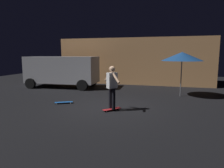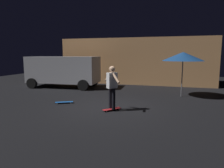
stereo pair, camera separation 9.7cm
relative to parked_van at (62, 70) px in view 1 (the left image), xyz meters
name	(u,v)px [view 1 (the left image)]	position (x,y,z in m)	size (l,w,h in m)	color
ground_plane	(109,107)	(4.53, -4.24, -1.16)	(28.00, 28.00, 0.00)	black
low_building	(136,61)	(4.28, 3.81, 0.51)	(11.14, 3.10, 3.35)	tan
parked_van	(62,70)	(0.00, 0.00, 0.00)	(4.71, 2.45, 2.03)	#B2B2B7
patio_umbrella	(182,56)	(7.46, -1.04, 0.91)	(2.10, 2.10, 2.30)	slate
skateboard_ridden	(112,109)	(4.77, -4.68, -1.11)	(0.66, 0.72, 0.07)	#AD1E23
skateboard_spare	(64,102)	(2.38, -4.18, -1.11)	(0.78, 0.55, 0.07)	#1959B2
skater	(112,84)	(4.77, -4.68, -0.12)	(0.80, 0.71, 1.67)	black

